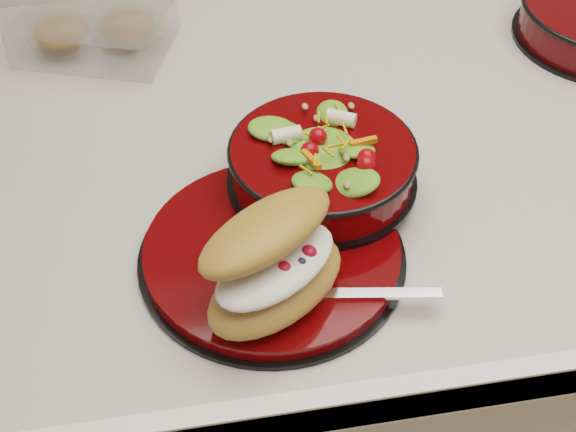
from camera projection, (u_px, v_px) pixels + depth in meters
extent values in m
cube|color=white|center=(293.00, 364.00, 1.29)|extent=(1.16, 0.66, 0.86)
cube|color=beige|center=(295.00, 151.00, 0.98)|extent=(1.24, 0.74, 0.04)
cube|color=white|center=(365.00, 404.00, 0.72)|extent=(1.24, 0.02, 0.05)
cylinder|color=black|center=(272.00, 257.00, 0.82)|extent=(0.27, 0.27, 0.01)
cylinder|color=#530202|center=(272.00, 251.00, 0.81)|extent=(0.26, 0.26, 0.01)
torus|color=black|center=(283.00, 254.00, 0.81)|extent=(0.15, 0.15, 0.01)
cylinder|color=black|center=(322.00, 180.00, 0.87)|extent=(0.21, 0.21, 0.01)
cylinder|color=#530202|center=(322.00, 163.00, 0.86)|extent=(0.20, 0.20, 0.04)
torus|color=black|center=(323.00, 150.00, 0.84)|extent=(0.20, 0.20, 0.01)
ellipsoid|color=#518926|center=(323.00, 155.00, 0.85)|extent=(0.17, 0.17, 0.07)
sphere|color=#BD070A|center=(362.00, 123.00, 0.83)|extent=(0.02, 0.02, 0.02)
sphere|color=#BD070A|center=(316.00, 103.00, 0.85)|extent=(0.02, 0.02, 0.02)
sphere|color=#BD070A|center=(285.00, 131.00, 0.82)|extent=(0.02, 0.02, 0.02)
sphere|color=#BD070A|center=(332.00, 152.00, 0.79)|extent=(0.02, 0.02, 0.02)
cylinder|color=silver|center=(342.00, 104.00, 0.85)|extent=(0.03, 0.04, 0.02)
cylinder|color=silver|center=(286.00, 120.00, 0.83)|extent=(0.04, 0.03, 0.02)
cube|color=orange|center=(312.00, 145.00, 0.80)|extent=(0.03, 0.03, 0.01)
cube|color=orange|center=(364.00, 127.00, 0.82)|extent=(0.03, 0.02, 0.01)
ellipsoid|color=#A26531|center=(276.00, 285.00, 0.74)|extent=(0.17, 0.16, 0.04)
ellipsoid|color=white|center=(276.00, 265.00, 0.73)|extent=(0.15, 0.14, 0.02)
ellipsoid|color=#A26531|center=(272.00, 231.00, 0.72)|extent=(0.17, 0.15, 0.04)
sphere|color=red|center=(249.00, 264.00, 0.72)|extent=(0.02, 0.02, 0.02)
sphere|color=red|center=(284.00, 269.00, 0.71)|extent=(0.02, 0.02, 0.02)
sphere|color=red|center=(308.00, 253.00, 0.73)|extent=(0.02, 0.02, 0.02)
sphere|color=#191947|center=(265.00, 257.00, 0.72)|extent=(0.01, 0.01, 0.01)
sphere|color=#191947|center=(290.00, 257.00, 0.72)|extent=(0.01, 0.01, 0.01)
sphere|color=#191947|center=(276.00, 265.00, 0.72)|extent=(0.01, 0.01, 0.01)
sphere|color=#191947|center=(301.00, 263.00, 0.72)|extent=(0.01, 0.01, 0.01)
cube|color=silver|center=(373.00, 294.00, 0.76)|extent=(0.13, 0.03, 0.00)
cube|color=silver|center=(288.00, 294.00, 0.76)|extent=(0.04, 0.03, 0.00)
cube|color=white|center=(95.00, 31.00, 1.08)|extent=(0.23, 0.20, 0.05)
cube|color=white|center=(89.00, 0.00, 1.05)|extent=(0.23, 0.20, 0.04)
ellipsoid|color=#A26531|center=(61.00, 32.00, 1.08)|extent=(0.07, 0.06, 0.04)
ellipsoid|color=#A26531|center=(128.00, 26.00, 1.09)|extent=(0.07, 0.06, 0.04)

